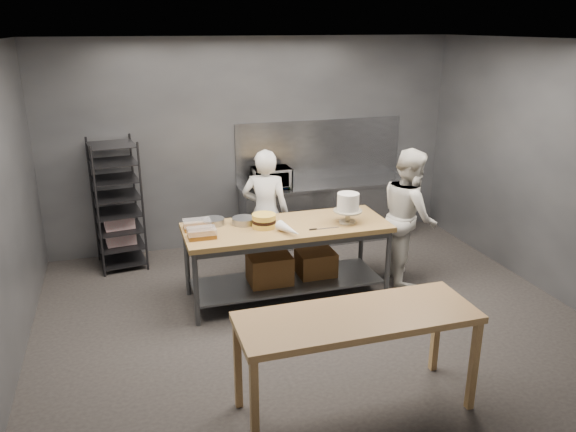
# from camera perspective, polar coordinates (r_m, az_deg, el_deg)

# --- Properties ---
(ground) EXTENTS (6.00, 6.00, 0.00)m
(ground) POSITION_cam_1_polar(r_m,az_deg,el_deg) (6.50, 2.18, -10.06)
(ground) COLOR black
(ground) RESTS_ON ground
(back_wall) EXTENTS (6.00, 0.04, 3.00)m
(back_wall) POSITION_cam_1_polar(r_m,az_deg,el_deg) (8.26, -3.38, 7.36)
(back_wall) COLOR #4C4F54
(back_wall) RESTS_ON ground
(work_table) EXTENTS (2.40, 0.90, 0.92)m
(work_table) POSITION_cam_1_polar(r_m,az_deg,el_deg) (6.70, -0.01, -3.68)
(work_table) COLOR brown
(work_table) RESTS_ON ground
(near_counter) EXTENTS (2.00, 0.70, 0.90)m
(near_counter) POSITION_cam_1_polar(r_m,az_deg,el_deg) (4.73, 7.05, -10.81)
(near_counter) COLOR brown
(near_counter) RESTS_ON ground
(back_counter) EXTENTS (2.60, 0.60, 0.90)m
(back_counter) POSITION_cam_1_polar(r_m,az_deg,el_deg) (8.52, 3.82, 0.41)
(back_counter) COLOR slate
(back_counter) RESTS_ON ground
(splashback_panel) EXTENTS (2.60, 0.02, 0.90)m
(splashback_panel) POSITION_cam_1_polar(r_m,az_deg,el_deg) (8.55, 3.24, 6.74)
(splashback_panel) COLOR slate
(splashback_panel) RESTS_ON back_counter
(speed_rack) EXTENTS (0.68, 0.72, 1.75)m
(speed_rack) POSITION_cam_1_polar(r_m,az_deg,el_deg) (7.81, -16.92, 1.01)
(speed_rack) COLOR black
(speed_rack) RESTS_ON ground
(chef_behind) EXTENTS (0.72, 0.62, 1.67)m
(chef_behind) POSITION_cam_1_polar(r_m,az_deg,el_deg) (7.25, -2.29, 0.32)
(chef_behind) COLOR silver
(chef_behind) RESTS_ON ground
(chef_right) EXTENTS (0.83, 0.96, 1.72)m
(chef_right) POSITION_cam_1_polar(r_m,az_deg,el_deg) (7.22, 12.19, 0.00)
(chef_right) COLOR silver
(chef_right) RESTS_ON ground
(microwave) EXTENTS (0.54, 0.37, 0.30)m
(microwave) POSITION_cam_1_polar(r_m,az_deg,el_deg) (8.10, -1.71, 3.88)
(microwave) COLOR black
(microwave) RESTS_ON back_counter
(frosted_cake_stand) EXTENTS (0.34, 0.34, 0.36)m
(frosted_cake_stand) POSITION_cam_1_polar(r_m,az_deg,el_deg) (6.61, 6.11, 1.20)
(frosted_cake_stand) COLOR #ABA389
(frosted_cake_stand) RESTS_ON work_table
(layer_cake) EXTENTS (0.28, 0.28, 0.16)m
(layer_cake) POSITION_cam_1_polar(r_m,az_deg,el_deg) (6.47, -2.46, -0.48)
(layer_cake) COLOR #F6D54E
(layer_cake) RESTS_ON work_table
(cake_pans) EXTENTS (0.60, 0.34, 0.07)m
(cake_pans) POSITION_cam_1_polar(r_m,az_deg,el_deg) (6.62, -5.94, -0.52)
(cake_pans) COLOR gray
(cake_pans) RESTS_ON work_table
(piping_bag) EXTENTS (0.24, 0.40, 0.12)m
(piping_bag) POSITION_cam_1_polar(r_m,az_deg,el_deg) (6.24, 0.13, -1.41)
(piping_bag) COLOR silver
(piping_bag) RESTS_ON work_table
(offset_spatula) EXTENTS (0.36, 0.02, 0.02)m
(offset_spatula) POSITION_cam_1_polar(r_m,az_deg,el_deg) (6.44, 3.29, -1.30)
(offset_spatula) COLOR slate
(offset_spatula) RESTS_ON work_table
(pastry_clamshells) EXTENTS (0.32, 0.50, 0.11)m
(pastry_clamshells) POSITION_cam_1_polar(r_m,az_deg,el_deg) (6.36, -8.99, -1.28)
(pastry_clamshells) COLOR #9F5D1F
(pastry_clamshells) RESTS_ON work_table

